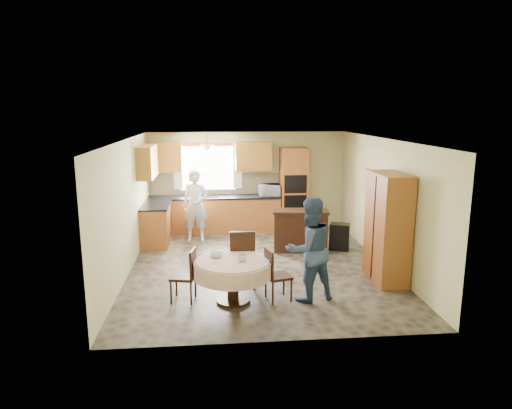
{
  "coord_description": "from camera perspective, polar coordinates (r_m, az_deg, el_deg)",
  "views": [
    {
      "loc": [
        -0.86,
        -8.56,
        3.05
      ],
      "look_at": [
        -0.03,
        0.3,
        1.19
      ],
      "focal_mm": 32.0,
      "sensor_mm": 36.0,
      "label": 1
    }
  ],
  "objects": [
    {
      "name": "space_heater",
      "position": [
        10.27,
        10.41,
        -3.97
      ],
      "size": [
        0.51,
        0.43,
        0.59
      ],
      "primitive_type": "cube",
      "rotation": [
        0.0,
        0.0,
        -0.36
      ],
      "color": "black",
      "rests_on": "floor"
    },
    {
      "name": "person_sink",
      "position": [
        10.77,
        -7.55,
        -0.14
      ],
      "size": [
        0.65,
        0.45,
        1.69
      ],
      "primitive_type": "imported",
      "rotation": [
        0.0,
        0.0,
        -0.08
      ],
      "color": "silver",
      "rests_on": "floor"
    },
    {
      "name": "oven_lower",
      "position": [
        11.36,
        4.93,
        0.06
      ],
      "size": [
        0.56,
        0.01,
        0.45
      ],
      "primitive_type": "cube",
      "color": "black",
      "rests_on": "oven_tower"
    },
    {
      "name": "base_cab_left",
      "position": [
        10.77,
        -12.37,
        -2.52
      ],
      "size": [
        0.6,
        1.2,
        0.88
      ],
      "primitive_type": "cube",
      "color": "#B56C30",
      "rests_on": "floor"
    },
    {
      "name": "curtain_right",
      "position": [
        11.6,
        -2.33,
        4.84
      ],
      "size": [
        0.22,
        0.02,
        1.15
      ],
      "primitive_type": "cube",
      "color": "white",
      "rests_on": "wall_back"
    },
    {
      "name": "bottle_sideboard",
      "position": [
        9.95,
        6.9,
        -0.23
      ],
      "size": [
        0.11,
        0.11,
        0.27
      ],
      "primitive_type": "imported",
      "rotation": [
        0.0,
        0.0,
        -0.01
      ],
      "color": "silver",
      "rests_on": "sideboard"
    },
    {
      "name": "wall_cab_left",
      "position": [
        11.52,
        -11.34,
        5.88
      ],
      "size": [
        0.85,
        0.33,
        0.72
      ],
      "primitive_type": "cube",
      "color": "#BF7E2F",
      "rests_on": "wall_back"
    },
    {
      "name": "framed_picture",
      "position": [
        10.04,
        14.06,
        2.84
      ],
      "size": [
        0.06,
        0.6,
        0.49
      ],
      "color": "gold",
      "rests_on": "wall_right"
    },
    {
      "name": "pendant",
      "position": [
        11.1,
        -6.13,
        6.92
      ],
      "size": [
        0.36,
        0.36,
        0.18
      ],
      "primitive_type": "cone",
      "rotation": [
        3.14,
        0.0,
        0.0
      ],
      "color": "beige",
      "rests_on": "ceiling"
    },
    {
      "name": "oven_tower",
      "position": [
        11.6,
        4.68,
        1.87
      ],
      "size": [
        0.66,
        0.62,
        2.12
      ],
      "primitive_type": "cube",
      "color": "#B56C30",
      "rests_on": "floor"
    },
    {
      "name": "person_dining",
      "position": [
        7.4,
        6.7,
        -5.61
      ],
      "size": [
        0.98,
        0.86,
        1.7
      ],
      "primitive_type": "imported",
      "rotation": [
        0.0,
        0.0,
        3.45
      ],
      "color": "#32486D",
      "rests_on": "floor"
    },
    {
      "name": "floor",
      "position": [
        9.13,
        0.35,
        -7.73
      ],
      "size": [
        5.0,
        6.0,
        0.01
      ],
      "primitive_type": "cube",
      "color": "brown",
      "rests_on": "ground"
    },
    {
      "name": "wall_front",
      "position": [
        5.91,
        3.29,
        -5.97
      ],
      "size": [
        5.0,
        0.02,
        2.5
      ],
      "primitive_type": "cube",
      "color": "tan",
      "rests_on": "floor"
    },
    {
      "name": "cupboard",
      "position": [
        8.48,
        16.13,
        -2.81
      ],
      "size": [
        0.51,
        1.03,
        1.96
      ],
      "primitive_type": "cube",
      "color": "#B56C30",
      "rests_on": "floor"
    },
    {
      "name": "bowl_sideboard",
      "position": [
        9.89,
        4.58,
        -0.89
      ],
      "size": [
        0.28,
        0.28,
        0.06
      ],
      "primitive_type": "imported",
      "rotation": [
        0.0,
        0.0,
        0.31
      ],
      "color": "#B2B2B2",
      "rests_on": "sideboard"
    },
    {
      "name": "counter_back",
      "position": [
        11.47,
        -5.23,
        0.93
      ],
      "size": [
        3.3,
        0.64,
        0.04
      ],
      "primitive_type": "cube",
      "color": "black",
      "rests_on": "base_cab_back"
    },
    {
      "name": "curtain_left",
      "position": [
        11.61,
        -9.77,
        4.69
      ],
      "size": [
        0.22,
        0.02,
        1.15
      ],
      "primitive_type": "cube",
      "color": "white",
      "rests_on": "wall_back"
    },
    {
      "name": "bowl_table",
      "position": [
        7.47,
        -4.99,
        -6.32
      ],
      "size": [
        0.23,
        0.23,
        0.06
      ],
      "primitive_type": "imported",
      "rotation": [
        0.0,
        0.0,
        -0.18
      ],
      "color": "#B2B2B2",
      "rests_on": "dining_table"
    },
    {
      "name": "wall_left",
      "position": [
        8.9,
        -15.87,
        -0.34
      ],
      "size": [
        0.02,
        6.0,
        2.5
      ],
      "primitive_type": "cube",
      "color": "tan",
      "rests_on": "floor"
    },
    {
      "name": "backsplash",
      "position": [
        11.7,
        -5.27,
        2.54
      ],
      "size": [
        3.3,
        0.02,
        0.55
      ],
      "primitive_type": "cube",
      "color": "beige",
      "rests_on": "wall_back"
    },
    {
      "name": "wall_back",
      "position": [
        11.74,
        -1.11,
        2.96
      ],
      "size": [
        5.0,
        0.02,
        2.5
      ],
      "primitive_type": "cube",
      "color": "tan",
      "rests_on": "floor"
    },
    {
      "name": "wall_cab_right",
      "position": [
        11.5,
        -0.32,
        6.1
      ],
      "size": [
        0.9,
        0.33,
        0.72
      ],
      "primitive_type": "cube",
      "color": "#BF7E2F",
      "rests_on": "wall_back"
    },
    {
      "name": "window",
      "position": [
        11.64,
        -6.05,
        4.56
      ],
      "size": [
        1.4,
        0.03,
        1.1
      ],
      "primitive_type": "cube",
      "color": "white",
      "rests_on": "wall_back"
    },
    {
      "name": "chair_left",
      "position": [
        7.49,
        -8.59,
        -8.4
      ],
      "size": [
        0.44,
        0.44,
        0.87
      ],
      "rotation": [
        0.0,
        0.0,
        -1.75
      ],
      "color": "#35180E",
      "rests_on": "floor"
    },
    {
      "name": "counter_left",
      "position": [
        10.67,
        -12.48,
        -0.12
      ],
      "size": [
        0.64,
        1.2,
        0.04
      ],
      "primitive_type": "cube",
      "color": "black",
      "rests_on": "base_cab_left"
    },
    {
      "name": "cup_table",
      "position": [
        7.25,
        -1.7,
        -6.66
      ],
      "size": [
        0.16,
        0.16,
        0.11
      ],
      "primitive_type": "imported",
      "rotation": [
        0.0,
        0.0,
        -0.18
      ],
      "color": "#B2B2B2",
      "rests_on": "dining_table"
    },
    {
      "name": "oven_upper",
      "position": [
        11.27,
        4.97,
        2.55
      ],
      "size": [
        0.56,
        0.01,
        0.45
      ],
      "primitive_type": "cube",
      "color": "black",
      "rests_on": "oven_tower"
    },
    {
      "name": "dining_table",
      "position": [
        7.36,
        -2.92,
        -8.1
      ],
      "size": [
        1.24,
        1.24,
        0.7
      ],
      "color": "#35180E",
      "rests_on": "floor"
    },
    {
      "name": "wall_right",
      "position": [
        9.38,
        15.74,
        0.27
      ],
      "size": [
        0.02,
        6.0,
        2.5
      ],
      "primitive_type": "cube",
      "color": "tan",
      "rests_on": "floor"
    },
    {
      "name": "microwave",
      "position": [
        11.47,
        1.67,
        1.83
      ],
      "size": [
        0.54,
        0.37,
        0.29
      ],
      "primitive_type": "imported",
      "rotation": [
        0.0,
        0.0,
        -0.02
      ],
      "color": "silver",
      "rests_on": "counter_back"
    },
    {
      "name": "wall_cab_side",
      "position": [
        10.53,
        -13.45,
        5.25
      ],
      "size": [
        0.33,
        1.2,
        0.72
      ],
      "primitive_type": "cube",
      "color": "#BF7E2F",
      "rests_on": "wall_left"
    },
    {
      "name": "base_cab_back",
      "position": [
        11.56,
        -5.19,
        -1.31
      ],
      "size": [
        3.3,
        0.6,
        0.88
      ],
      "primitive_type": "cube",
      "color": "#B56C30",
      "rests_on": "floor"
    },
    {
      "name": "chair_right",
      "position": [
        7.44,
        2.33,
        -8.47
      ],
      "size": [
        0.45,
        0.45,
        0.86
      ],
      "rotation": [
        0.0,
        0.0,
        1.81
      ],
      "color": "#35180E",
      "rests_on": "floor"
    },
    {
      "name": "sideboard",
      "position": [
        10.03,
        5.55,
        -3.41
      ],
      "size": [
        1.25,
        0.64,
        0.86
      ],
      "primitive_type": "cube",
      "rotation": [
        0.0,
        0.0,
        -0.13
      ],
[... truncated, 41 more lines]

